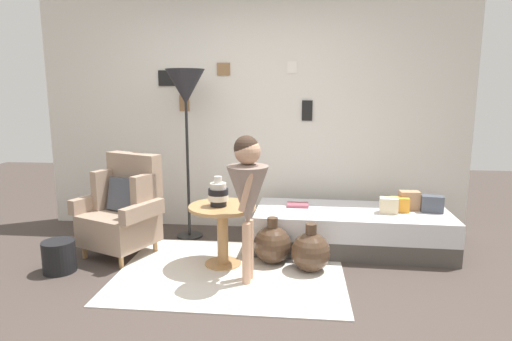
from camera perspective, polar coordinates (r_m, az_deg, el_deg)
ground_plane at (r=3.36m, az=-4.41°, el=-17.40°), size 12.00×12.00×0.00m
gallery_wall at (r=4.91m, az=-0.56°, el=7.34°), size 4.80×0.12×2.60m
rug at (r=3.90m, az=-3.29°, el=-13.21°), size 1.96×1.49×0.01m
armchair at (r=4.38m, az=-17.10°, el=-4.96°), size 0.89×0.79×0.97m
daybed at (r=4.47m, az=12.50°, el=-7.62°), size 1.92×0.85×0.40m
pillow_head at (r=4.56m, az=22.30°, el=-4.12°), size 0.22×0.15×0.16m
pillow_mid at (r=4.57m, az=19.65°, el=-3.76°), size 0.20×0.13×0.19m
pillow_back at (r=4.48m, az=18.50°, el=-4.30°), size 0.18×0.13×0.14m
pillow_extra at (r=4.39m, az=17.18°, el=-4.44°), size 0.18×0.14×0.15m
side_table at (r=3.91m, az=-4.46°, el=-6.85°), size 0.60×0.60×0.56m
vase_striped at (r=3.83m, az=-5.02°, el=-3.10°), size 0.18×0.18×0.27m
floor_lamp at (r=4.57m, az=-9.31°, el=10.14°), size 0.40×0.40×1.79m
person_child at (r=3.46m, az=-1.12°, el=-2.47°), size 0.34×0.34×1.23m
book_on_daybed at (r=4.46m, az=5.53°, el=-4.56°), size 0.22×0.16×0.03m
demijohn_near at (r=4.02m, az=2.19°, el=-9.75°), size 0.35×0.35×0.43m
demijohn_far at (r=3.88m, az=7.25°, el=-10.62°), size 0.35×0.35×0.43m
magazine_basket at (r=4.22m, az=-24.64°, el=-10.31°), size 0.28×0.28×0.28m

